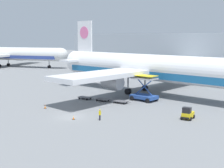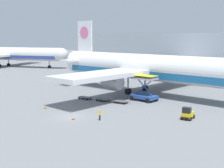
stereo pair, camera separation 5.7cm
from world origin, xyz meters
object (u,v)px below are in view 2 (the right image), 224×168
object	(u,v)px
traffic_cone_near	(73,118)
baggage_dolly_lead	(85,97)
ground_crew_near	(100,114)
baggage_dolly_second	(103,99)
traffic_cone_far	(45,107)
airplane_main	(149,68)
baggage_tug_foreground	(188,114)
airplane_distant	(10,54)
baggage_dolly_third	(121,101)
scissor_lift_loader	(144,91)

from	to	relation	value
traffic_cone_near	baggage_dolly_lead	bearing A→B (deg)	121.98
ground_crew_near	traffic_cone_near	bearing A→B (deg)	-71.39
baggage_dolly_lead	baggage_dolly_second	world-z (taller)	same
traffic_cone_far	airplane_main	bearing A→B (deg)	68.71
baggage_tug_foreground	ground_crew_near	bearing A→B (deg)	-55.69
airplane_main	baggage_dolly_second	bearing A→B (deg)	-99.58
baggage_dolly_second	airplane_main	bearing A→B (deg)	69.29
airplane_main	airplane_distant	xyz separation A→B (m)	(-79.85, 25.55, -0.39)
baggage_dolly_lead	baggage_dolly_third	bearing A→B (deg)	2.38
baggage_dolly_second	traffic_cone_far	world-z (taller)	traffic_cone_far
baggage_dolly_second	traffic_cone_near	distance (m)	14.70
airplane_main	baggage_dolly_third	xyz separation A→B (m)	(-0.00, -11.90, -5.45)
airplane_main	baggage_dolly_lead	bearing A→B (deg)	-114.45
scissor_lift_loader	baggage_dolly_third	xyz separation A→B (m)	(-2.58, -4.93, -1.60)
airplane_distant	baggage_dolly_lead	distance (m)	81.19
scissor_lift_loader	baggage_dolly_third	size ratio (longest dim) A/B	1.51
baggage_tug_foreground	traffic_cone_near	world-z (taller)	baggage_tug_foreground
scissor_lift_loader	baggage_tug_foreground	size ratio (longest dim) A/B	2.24
baggage_dolly_second	ground_crew_near	size ratio (longest dim) A/B	2.12
ground_crew_near	traffic_cone_far	size ratio (longest dim) A/B	2.44
airplane_distant	scissor_lift_loader	world-z (taller)	airplane_distant
ground_crew_near	traffic_cone_far	xyz separation A→B (m)	(-12.98, 1.10, -0.68)
baggage_tug_foreground	airplane_distant	bearing A→B (deg)	-115.64
baggage_tug_foreground	traffic_cone_far	xyz separation A→B (m)	(-24.10, -7.05, -0.52)
baggage_tug_foreground	traffic_cone_near	xyz separation A→B (m)	(-14.86, -10.02, -0.58)
baggage_dolly_lead	ground_crew_near	size ratio (longest dim) A/B	2.12
airplane_distant	baggage_dolly_lead	world-z (taller)	airplane_distant
scissor_lift_loader	baggage_tug_foreground	distance (m)	15.54
scissor_lift_loader	baggage_dolly_lead	size ratio (longest dim) A/B	1.51
airplane_distant	baggage_dolly_second	world-z (taller)	airplane_distant
baggage_dolly_third	airplane_main	bearing A→B (deg)	88.01
scissor_lift_loader	traffic_cone_near	size ratio (longest dim) A/B	9.16
baggage_dolly_third	traffic_cone_far	world-z (taller)	traffic_cone_far
baggage_dolly_third	ground_crew_near	xyz separation A→B (m)	(3.94, -12.40, 0.65)
baggage_tug_foreground	baggage_dolly_third	bearing A→B (deg)	-107.70
baggage_dolly_lead	ground_crew_near	xyz separation A→B (m)	(12.26, -11.77, 0.65)
baggage_tug_foreground	baggage_dolly_second	size ratio (longest dim) A/B	0.67
airplane_distant	baggage_dolly_lead	bearing A→B (deg)	-42.95
baggage_dolly_second	ground_crew_near	bearing A→B (deg)	-58.57
scissor_lift_loader	traffic_cone_far	bearing A→B (deg)	-116.45
ground_crew_near	baggage_dolly_lead	bearing A→B (deg)	-141.78
baggage_dolly_second	traffic_cone_near	world-z (taller)	traffic_cone_near
baggage_dolly_second	baggage_dolly_third	world-z (taller)	same
airplane_main	traffic_cone_far	world-z (taller)	airplane_main
scissor_lift_loader	traffic_cone_far	size ratio (longest dim) A/B	7.81
airplane_distant	traffic_cone_far	xyz separation A→B (m)	(70.81, -48.75, -5.10)
airplane_distant	traffic_cone_near	size ratio (longest dim) A/B	86.68
baggage_tug_foreground	scissor_lift_loader	bearing A→B (deg)	-128.29
baggage_tug_foreground	traffic_cone_near	size ratio (longest dim) A/B	4.09
scissor_lift_loader	baggage_dolly_third	world-z (taller)	scissor_lift_loader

